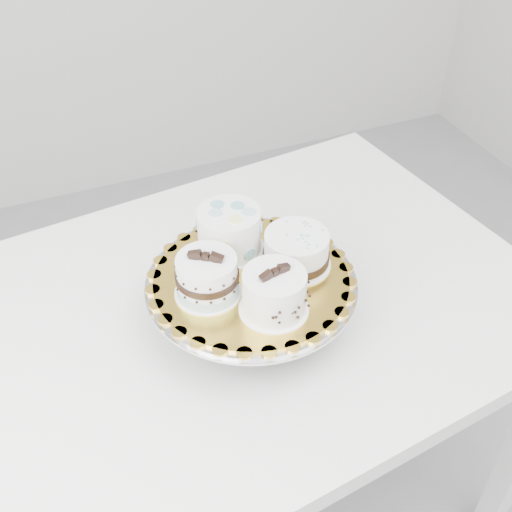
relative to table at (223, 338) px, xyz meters
name	(u,v)px	position (x,y,z in m)	size (l,w,h in m)	color
table	(223,338)	(0.00, 0.00, 0.00)	(1.27, 0.93, 0.75)	white
cake_stand	(251,293)	(0.04, -0.05, 0.15)	(0.36, 0.36, 0.10)	gray
cake_board	(251,279)	(0.04, -0.05, 0.18)	(0.33, 0.33, 0.00)	gold
cake_swirl	(274,293)	(0.04, -0.13, 0.22)	(0.12, 0.12, 0.09)	white
cake_banded	(207,278)	(-0.04, -0.06, 0.21)	(0.13, 0.13, 0.09)	white
cake_dots	(229,231)	(0.03, 0.03, 0.22)	(0.13, 0.13, 0.08)	white
cake_ribbon	(297,251)	(0.12, -0.05, 0.21)	(0.14, 0.14, 0.07)	white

